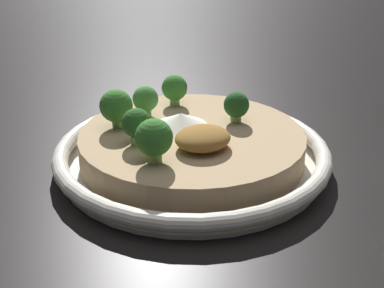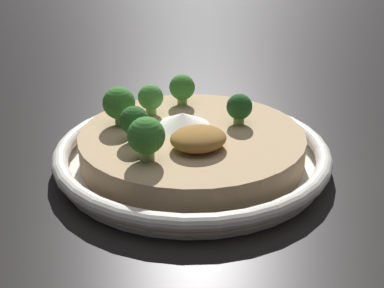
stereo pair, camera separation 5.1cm
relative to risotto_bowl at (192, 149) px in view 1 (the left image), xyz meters
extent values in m
plane|color=black|center=(0.00, 0.00, -0.02)|extent=(6.00, 6.00, 0.00)
cylinder|color=silver|center=(0.00, 0.00, -0.01)|extent=(0.27, 0.27, 0.01)
torus|color=silver|center=(0.00, 0.00, 0.00)|extent=(0.29, 0.29, 0.02)
cylinder|color=tan|center=(0.00, 0.00, 0.01)|extent=(0.24, 0.24, 0.03)
cone|color=white|center=(0.00, 0.02, 0.03)|extent=(0.06, 0.06, 0.01)
ellipsoid|color=olive|center=(-0.01, -0.04, 0.03)|extent=(0.06, 0.05, 0.02)
cylinder|color=#84A856|center=(-0.07, -0.03, 0.03)|extent=(0.02, 0.02, 0.02)
sphere|color=#387A2D|center=(-0.07, -0.03, 0.04)|extent=(0.03, 0.03, 0.03)
cylinder|color=#668E47|center=(-0.06, 0.06, 0.03)|extent=(0.01, 0.01, 0.02)
sphere|color=#387A2D|center=(-0.06, 0.06, 0.04)|extent=(0.03, 0.03, 0.03)
cylinder|color=#84A856|center=(0.03, 0.08, 0.03)|extent=(0.01, 0.01, 0.02)
sphere|color=#387A2D|center=(0.03, 0.08, 0.04)|extent=(0.03, 0.03, 0.03)
cylinder|color=#759E4C|center=(0.05, -0.01, 0.03)|extent=(0.02, 0.02, 0.01)
sphere|color=#1E4C1E|center=(0.05, -0.01, 0.04)|extent=(0.03, 0.03, 0.03)
cylinder|color=#84A856|center=(-0.01, 0.07, 0.03)|extent=(0.02, 0.02, 0.01)
sphere|color=#428438|center=(-0.01, 0.07, 0.04)|extent=(0.03, 0.03, 0.03)
cylinder|color=#84A856|center=(-0.06, 0.01, 0.03)|extent=(0.02, 0.02, 0.02)
sphere|color=#285B23|center=(-0.06, 0.01, 0.04)|extent=(0.03, 0.03, 0.03)
camera|label=1|loc=(-0.28, -0.37, 0.22)|focal=45.00mm
camera|label=2|loc=(-0.23, -0.40, 0.22)|focal=45.00mm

